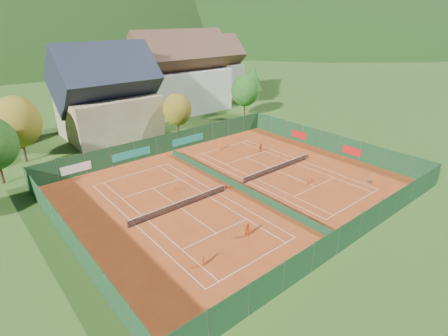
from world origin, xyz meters
TOP-DOWN VIEW (x-y plane):
  - ground at (0.00, 0.00)m, footprint 600.00×600.00m
  - clay_pad at (0.00, 0.00)m, footprint 40.00×32.00m
  - court_markings_left at (-8.00, 0.00)m, footprint 11.03×23.83m
  - court_markings_right at (8.00, 0.00)m, footprint 11.03×23.83m
  - tennis_net_left at (-7.85, 0.00)m, footprint 13.30×0.10m
  - tennis_net_right at (8.15, 0.00)m, footprint 13.30×0.10m
  - court_divider at (0.00, 0.00)m, footprint 0.03×28.80m
  - fence_north at (-0.46, 15.99)m, footprint 40.00×0.10m
  - fence_south at (0.00, -16.00)m, footprint 40.00×0.04m
  - fence_west at (-20.00, 0.00)m, footprint 0.04×32.00m
  - fence_east at (20.00, 0.05)m, footprint 0.09×32.00m
  - chalet at (-3.00, 30.00)m, footprint 16.20×12.00m
  - hotel_block_a at (16.00, 36.00)m, footprint 21.60×11.00m
  - hotel_block_b at (30.00, 44.00)m, footprint 17.28×10.00m
  - tree_west_mid at (-18.00, 26.00)m, footprint 6.44×6.44m
  - tree_center at (6.00, 22.00)m, footprint 5.01×5.01m
  - tree_east_front at (24.00, 24.00)m, footprint 5.72×5.72m
  - tree_east_mid at (34.00, 32.00)m, footprint 5.04×5.04m
  - tree_east_back at (26.00, 40.00)m, footprint 7.15×7.15m
  - mountain_backdrop at (28.54, 233.48)m, footprint 820.00×530.00m
  - ball_hopper at (13.54, -10.50)m, footprint 0.34×0.34m
  - loose_ball_0 at (-8.92, -5.36)m, footprint 0.07×0.07m
  - loose_ball_1 at (5.26, -7.30)m, footprint 0.07×0.07m
  - loose_ball_2 at (-0.80, 4.04)m, footprint 0.07×0.07m
  - player_left_near at (-12.01, -9.53)m, footprint 0.55×0.55m
  - player_left_mid at (-6.00, -8.85)m, footprint 0.90×0.81m
  - player_left_far at (-6.64, 3.39)m, footprint 0.84×0.58m
  - player_right_near at (7.63, -5.47)m, footprint 0.63×0.75m
  - player_right_far_a at (6.95, 11.38)m, footprint 0.79×0.57m
  - player_right_far_b at (11.38, 6.65)m, footprint 1.40×0.70m

SIDE VIEW (x-z plane):
  - mountain_backdrop at x=28.54m, z-range -160.64..81.36m
  - ground at x=0.00m, z-range -0.02..-0.02m
  - clay_pad at x=0.00m, z-range 0.00..0.01m
  - court_markings_left at x=-8.00m, z-range 0.01..0.01m
  - court_markings_right at x=8.00m, z-range 0.01..0.01m
  - loose_ball_0 at x=-8.92m, z-range 0.00..0.07m
  - loose_ball_1 at x=5.26m, z-range 0.00..0.07m
  - loose_ball_2 at x=-0.80m, z-range 0.00..0.07m
  - court_divider at x=0.00m, z-range 0.00..1.00m
  - tennis_net_left at x=-7.85m, z-range 0.00..1.02m
  - tennis_net_right at x=8.15m, z-range 0.00..1.02m
  - ball_hopper at x=13.54m, z-range 0.16..0.96m
  - player_left_far at x=-6.64m, z-range 0.00..1.19m
  - player_right_near at x=7.63m, z-range 0.00..1.20m
  - player_left_near at x=-12.01m, z-range 0.00..1.29m
  - player_right_far_b at x=11.38m, z-range 0.00..1.45m
  - player_right_far_a at x=6.95m, z-range 0.00..1.52m
  - player_left_mid at x=-6.00m, z-range 0.00..1.53m
  - fence_north at x=-0.46m, z-range -0.03..2.97m
  - fence_east at x=20.00m, z-range -0.02..2.98m
  - fence_south at x=0.00m, z-range 0.00..3.00m
  - fence_west at x=-20.00m, z-range 0.00..3.00m
  - tree_center at x=6.00m, z-range 0.92..8.52m
  - tree_east_front at x=24.00m, z-range 1.05..9.74m
  - tree_east_mid at x=34.00m, z-range 1.56..10.56m
  - tree_west_mid at x=-18.00m, z-range 1.18..10.96m
  - hotel_block_b at x=30.00m, z-range -1.13..14.37m
  - chalet at x=-3.00m, z-range -1.38..14.62m
  - tree_east_back at x=26.00m, z-range 1.31..12.18m
  - hotel_block_a at x=16.00m, z-range -1.24..16.01m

